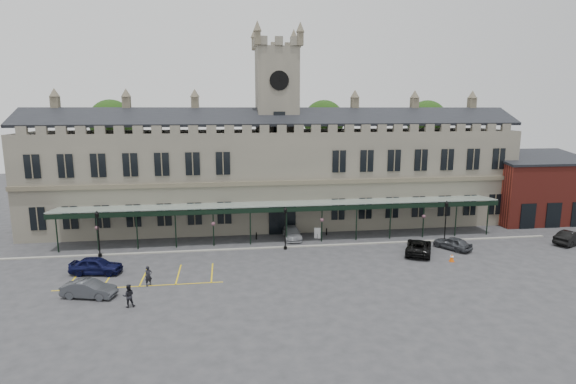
{
  "coord_description": "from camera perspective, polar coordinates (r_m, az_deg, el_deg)",
  "views": [
    {
      "loc": [
        -6.55,
        -40.51,
        14.75
      ],
      "look_at": [
        0.0,
        6.0,
        6.0
      ],
      "focal_mm": 28.0,
      "sensor_mm": 36.0,
      "label": 1
    }
  ],
  "objects": [
    {
      "name": "car_taxi",
      "position": [
        51.87,
        0.51,
        -5.19
      ],
      "size": [
        2.01,
        4.69,
        1.35
      ],
      "primitive_type": "imported",
      "rotation": [
        0.0,
        0.0,
        -0.03
      ],
      "color": "#A7A9AF",
      "rests_on": "ground"
    },
    {
      "name": "car_left_a",
      "position": [
        44.61,
        -23.19,
        -8.58
      ],
      "size": [
        4.82,
        2.55,
        1.56
      ],
      "primitive_type": "imported",
      "rotation": [
        0.0,
        0.0,
        1.41
      ],
      "color": "black",
      "rests_on": "ground"
    },
    {
      "name": "traffic_cone",
      "position": [
        47.18,
        20.09,
        -7.84
      ],
      "size": [
        0.49,
        0.49,
        0.78
      ],
      "rotation": [
        0.0,
        0.0,
        -0.39
      ],
      "color": "#DE5007",
      "rests_on": "ground"
    },
    {
      "name": "tree_behind_right",
      "position": [
        72.31,
        17.18,
        8.56
      ],
      "size": [
        6.0,
        6.0,
        16.0
      ],
      "color": "#332314",
      "rests_on": "ground"
    },
    {
      "name": "person_a",
      "position": [
        40.19,
        -17.3,
        -10.15
      ],
      "size": [
        0.76,
        0.7,
        1.74
      ],
      "primitive_type": "imported",
      "rotation": [
        0.0,
        0.0,
        0.59
      ],
      "color": "black",
      "rests_on": "ground"
    },
    {
      "name": "lamp_post_left",
      "position": [
        48.88,
        -22.97,
        -4.41
      ],
      "size": [
        0.45,
        0.45,
        4.79
      ],
      "color": "black",
      "rests_on": "ground"
    },
    {
      "name": "brick_annex",
      "position": [
        67.94,
        28.77,
        0.27
      ],
      "size": [
        12.4,
        8.36,
        9.23
      ],
      "color": "maroon",
      "rests_on": "ground"
    },
    {
      "name": "person_b",
      "position": [
        36.64,
        -19.59,
        -12.31
      ],
      "size": [
        0.98,
        0.83,
        1.79
      ],
      "primitive_type": "imported",
      "rotation": [
        0.0,
        0.0,
        3.33
      ],
      "color": "black",
      "rests_on": "ground"
    },
    {
      "name": "ground",
      "position": [
        43.6,
        1.11,
        -9.22
      ],
      "size": [
        140.0,
        140.0,
        0.0
      ],
      "primitive_type": "plane",
      "color": "#2F2F32"
    },
    {
      "name": "sign_board",
      "position": [
        52.02,
        3.75,
        -5.24
      ],
      "size": [
        0.72,
        0.23,
        1.25
      ],
      "rotation": [
        0.0,
        0.0,
        -0.25
      ],
      "color": "black",
      "rests_on": "ground"
    },
    {
      "name": "station_building",
      "position": [
        57.4,
        -1.38,
        2.25
      ],
      "size": [
        60.0,
        10.36,
        17.3
      ],
      "color": "#645F53",
      "rests_on": "ground"
    },
    {
      "name": "car_left_b",
      "position": [
        39.6,
        -23.96,
        -11.19
      ],
      "size": [
        4.45,
        2.46,
        1.39
      ],
      "primitive_type": "imported",
      "rotation": [
        0.0,
        0.0,
        1.32
      ],
      "color": "#393C41",
      "rests_on": "ground"
    },
    {
      "name": "lamp_post_mid",
      "position": [
        47.39,
        -0.35,
        -4.11
      ],
      "size": [
        0.44,
        0.44,
        4.64
      ],
      "color": "black",
      "rests_on": "ground"
    },
    {
      "name": "tree_behind_left",
      "position": [
        67.33,
        -21.51,
        8.18
      ],
      "size": [
        6.0,
        6.0,
        16.0
      ],
      "color": "#332314",
      "rests_on": "ground"
    },
    {
      "name": "car_right_a",
      "position": [
        51.04,
        20.15,
        -6.11
      ],
      "size": [
        3.45,
        4.3,
        1.37
      ],
      "primitive_type": "imported",
      "rotation": [
        0.0,
        0.0,
        3.68
      ],
      "color": "#393C41",
      "rests_on": "ground"
    },
    {
      "name": "car_right_b",
      "position": [
        58.63,
        32.3,
        -4.92
      ],
      "size": [
        4.9,
        3.35,
        1.53
      ],
      "primitive_type": "imported",
      "rotation": [
        0.0,
        0.0,
        1.98
      ],
      "color": "black",
      "rests_on": "ground"
    },
    {
      "name": "canopy",
      "position": [
        49.96,
        -0.23,
        -3.75
      ],
      "size": [
        50.0,
        4.1,
        4.3
      ],
      "color": "#8C9E93",
      "rests_on": "ground"
    },
    {
      "name": "kerb",
      "position": [
        48.74,
        0.08,
        -6.99
      ],
      "size": [
        60.0,
        0.4,
        0.12
      ],
      "primitive_type": "cube",
      "color": "gray",
      "rests_on": "ground"
    },
    {
      "name": "bollard_left",
      "position": [
        51.72,
        -4.04,
        -5.58
      ],
      "size": [
        0.14,
        0.14,
        0.81
      ],
      "primitive_type": "cylinder",
      "color": "black",
      "rests_on": "ground"
    },
    {
      "name": "clock_tower",
      "position": [
        56.9,
        -1.42,
        8.9
      ],
      "size": [
        5.6,
        5.6,
        24.8
      ],
      "color": "#645F53",
      "rests_on": "ground"
    },
    {
      "name": "lamp_post_right",
      "position": [
        53.22,
        19.4,
        -3.04
      ],
      "size": [
        0.45,
        0.45,
        4.71
      ],
      "color": "black",
      "rests_on": "ground"
    },
    {
      "name": "parking_markings",
      "position": [
        42.36,
        -17.91,
        -10.36
      ],
      "size": [
        16.0,
        6.0,
        0.01
      ],
      "primitive_type": null,
      "color": "gold",
      "rests_on": "ground"
    },
    {
      "name": "car_van",
      "position": [
        48.49,
        16.26,
        -6.68
      ],
      "size": [
        4.53,
        5.81,
        1.47
      ],
      "primitive_type": "imported",
      "rotation": [
        0.0,
        0.0,
        2.68
      ],
      "color": "black",
      "rests_on": "ground"
    },
    {
      "name": "bollard_right",
      "position": [
        53.45,
        4.91,
        -5.04
      ],
      "size": [
        0.15,
        0.15,
        0.83
      ],
      "primitive_type": "cylinder",
      "color": "black",
      "rests_on": "ground"
    },
    {
      "name": "tree_behind_mid",
      "position": [
        67.13,
        4.56,
        8.87
      ],
      "size": [
        6.0,
        6.0,
        16.0
      ],
      "color": "#332314",
      "rests_on": "ground"
    }
  ]
}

